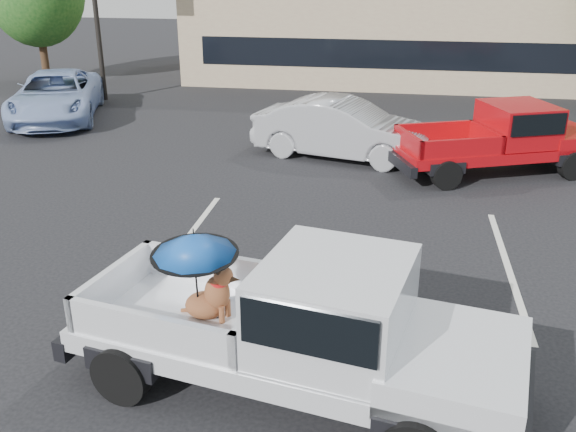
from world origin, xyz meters
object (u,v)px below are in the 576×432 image
object	(u,v)px
red_pickup	(511,136)
blue_suv	(56,96)
silver_pickup	(314,323)
silver_sedan	(343,129)

from	to	relation	value
red_pickup	blue_suv	bearing A→B (deg)	144.57
silver_pickup	blue_suv	bearing A→B (deg)	139.84
silver_pickup	silver_sedan	xyz separation A→B (m)	(-0.55, 10.19, -0.27)
silver_sedan	blue_suv	bearing A→B (deg)	88.74
silver_sedan	red_pickup	bearing A→B (deg)	-83.30
red_pickup	silver_sedan	bearing A→B (deg)	150.17
silver_pickup	silver_sedan	bearing A→B (deg)	104.46
silver_pickup	red_pickup	distance (m)	10.29
red_pickup	silver_sedan	size ratio (longest dim) A/B	1.16
silver_sedan	blue_suv	distance (m)	10.12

